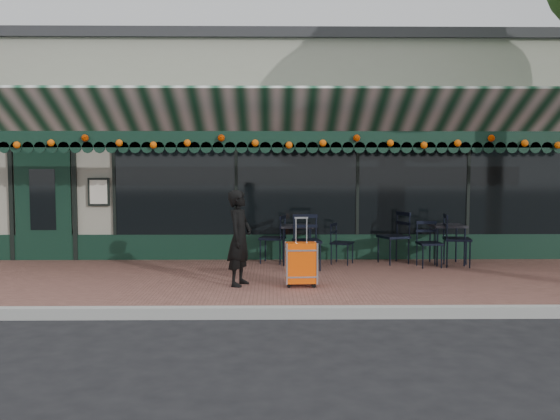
{
  "coord_description": "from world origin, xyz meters",
  "views": [
    {
      "loc": [
        -0.29,
        -7.72,
        1.96
      ],
      "look_at": [
        -0.17,
        1.6,
        1.3
      ],
      "focal_mm": 38.0,
      "sensor_mm": 36.0,
      "label": 1
    }
  ],
  "objects_px": {
    "suitcase": "(301,264)",
    "cafe_table_b": "(297,229)",
    "chair_b_right": "(342,243)",
    "woman": "(240,238)",
    "chair_b_front": "(307,242)",
    "chair_a_front": "(429,244)",
    "chair_b_left": "(273,239)",
    "chair_a_left": "(393,237)",
    "chair_a_right": "(457,240)",
    "cafe_table_a": "(447,229)"
  },
  "relations": [
    {
      "from": "chair_b_front",
      "to": "chair_a_right",
      "type": "bearing_deg",
      "value": 0.73
    },
    {
      "from": "chair_b_front",
      "to": "suitcase",
      "type": "bearing_deg",
      "value": -102.21
    },
    {
      "from": "chair_a_front",
      "to": "chair_a_left",
      "type": "bearing_deg",
      "value": 140.3
    },
    {
      "from": "suitcase",
      "to": "chair_b_right",
      "type": "bearing_deg",
      "value": 64.47
    },
    {
      "from": "cafe_table_b",
      "to": "chair_a_left",
      "type": "distance_m",
      "value": 1.86
    },
    {
      "from": "suitcase",
      "to": "cafe_table_a",
      "type": "bearing_deg",
      "value": 33.08
    },
    {
      "from": "chair_b_right",
      "to": "woman",
      "type": "bearing_deg",
      "value": 162.09
    },
    {
      "from": "chair_a_left",
      "to": "chair_b_left",
      "type": "relative_size",
      "value": 1.07
    },
    {
      "from": "suitcase",
      "to": "chair_a_front",
      "type": "distance_m",
      "value": 3.03
    },
    {
      "from": "suitcase",
      "to": "chair_b_front",
      "type": "distance_m",
      "value": 1.57
    },
    {
      "from": "cafe_table_a",
      "to": "chair_b_right",
      "type": "relative_size",
      "value": 0.96
    },
    {
      "from": "cafe_table_b",
      "to": "chair_b_left",
      "type": "bearing_deg",
      "value": 167.43
    },
    {
      "from": "chair_a_front",
      "to": "chair_b_right",
      "type": "bearing_deg",
      "value": 163.23
    },
    {
      "from": "cafe_table_b",
      "to": "chair_b_front",
      "type": "distance_m",
      "value": 0.68
    },
    {
      "from": "chair_a_right",
      "to": "cafe_table_b",
      "type": "bearing_deg",
      "value": 92.54
    },
    {
      "from": "chair_a_front",
      "to": "cafe_table_b",
      "type": "bearing_deg",
      "value": 166.59
    },
    {
      "from": "suitcase",
      "to": "chair_a_right",
      "type": "distance_m",
      "value": 3.52
    },
    {
      "from": "suitcase",
      "to": "chair_a_front",
      "type": "bearing_deg",
      "value": 33.01
    },
    {
      "from": "chair_a_right",
      "to": "chair_b_right",
      "type": "height_order",
      "value": "chair_a_right"
    },
    {
      "from": "cafe_table_b",
      "to": "chair_a_front",
      "type": "xyz_separation_m",
      "value": [
        2.42,
        -0.4,
        -0.24
      ]
    },
    {
      "from": "chair_a_left",
      "to": "chair_a_right",
      "type": "xyz_separation_m",
      "value": [
        1.11,
        -0.34,
        -0.01
      ]
    },
    {
      "from": "suitcase",
      "to": "cafe_table_b",
      "type": "xyz_separation_m",
      "value": [
        0.02,
        2.2,
        0.31
      ]
    },
    {
      "from": "suitcase",
      "to": "chair_a_right",
      "type": "height_order",
      "value": "suitcase"
    },
    {
      "from": "cafe_table_a",
      "to": "cafe_table_b",
      "type": "height_order",
      "value": "cafe_table_a"
    },
    {
      "from": "chair_a_left",
      "to": "chair_a_front",
      "type": "height_order",
      "value": "chair_a_left"
    },
    {
      "from": "chair_a_left",
      "to": "chair_a_front",
      "type": "distance_m",
      "value": 0.71
    },
    {
      "from": "woman",
      "to": "cafe_table_b",
      "type": "height_order",
      "value": "woman"
    },
    {
      "from": "chair_b_left",
      "to": "chair_b_right",
      "type": "distance_m",
      "value": 1.33
    },
    {
      "from": "chair_b_front",
      "to": "chair_a_front",
      "type": "bearing_deg",
      "value": 0.45
    },
    {
      "from": "cafe_table_a",
      "to": "chair_a_left",
      "type": "relative_size",
      "value": 0.75
    },
    {
      "from": "suitcase",
      "to": "chair_a_right",
      "type": "relative_size",
      "value": 1.08
    },
    {
      "from": "chair_a_left",
      "to": "chair_b_left",
      "type": "distance_m",
      "value": 2.31
    },
    {
      "from": "woman",
      "to": "suitcase",
      "type": "bearing_deg",
      "value": -78.27
    },
    {
      "from": "cafe_table_b",
      "to": "woman",
      "type": "bearing_deg",
      "value": -114.92
    },
    {
      "from": "suitcase",
      "to": "chair_b_left",
      "type": "xyz_separation_m",
      "value": [
        -0.44,
        2.3,
        0.11
      ]
    },
    {
      "from": "cafe_table_a",
      "to": "chair_b_right",
      "type": "height_order",
      "value": "chair_b_right"
    },
    {
      "from": "chair_a_right",
      "to": "chair_b_left",
      "type": "bearing_deg",
      "value": 91.7
    },
    {
      "from": "chair_b_right",
      "to": "chair_b_front",
      "type": "distance_m",
      "value": 0.93
    },
    {
      "from": "cafe_table_b",
      "to": "chair_b_front",
      "type": "relative_size",
      "value": 0.74
    },
    {
      "from": "cafe_table_a",
      "to": "chair_a_front",
      "type": "xyz_separation_m",
      "value": [
        -0.42,
        -0.31,
        -0.25
      ]
    },
    {
      "from": "cafe_table_a",
      "to": "chair_a_right",
      "type": "xyz_separation_m",
      "value": [
        0.11,
        -0.24,
        -0.18
      ]
    },
    {
      "from": "chair_a_front",
      "to": "chair_b_left",
      "type": "xyz_separation_m",
      "value": [
        -2.88,
        0.51,
        0.04
      ]
    },
    {
      "from": "woman",
      "to": "chair_a_left",
      "type": "height_order",
      "value": "woman"
    },
    {
      "from": "woman",
      "to": "chair_a_front",
      "type": "height_order",
      "value": "woman"
    },
    {
      "from": "cafe_table_a",
      "to": "chair_b_front",
      "type": "height_order",
      "value": "chair_b_front"
    },
    {
      "from": "woman",
      "to": "chair_a_left",
      "type": "distance_m",
      "value": 3.52
    },
    {
      "from": "woman",
      "to": "chair_b_left",
      "type": "relative_size",
      "value": 1.58
    },
    {
      "from": "woman",
      "to": "cafe_table_a",
      "type": "height_order",
      "value": "woman"
    },
    {
      "from": "cafe_table_b",
      "to": "chair_a_right",
      "type": "xyz_separation_m",
      "value": [
        2.96,
        -0.33,
        -0.17
      ]
    },
    {
      "from": "cafe_table_b",
      "to": "chair_b_right",
      "type": "bearing_deg",
      "value": -3.18
    }
  ]
}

